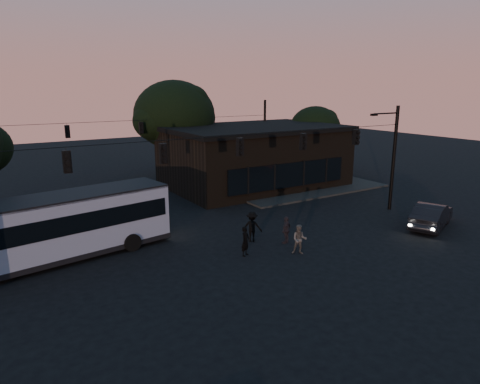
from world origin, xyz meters
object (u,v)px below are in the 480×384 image
building (254,156)px  pedestrian_a (245,241)px  car (431,215)px  pedestrian_b (299,239)px  pedestrian_d (252,227)px  bus (54,225)px  pedestrian_c (286,230)px

building → pedestrian_a: bearing=-125.4°
car → pedestrian_b: 10.12m
pedestrian_a → pedestrian_b: bearing=-55.3°
building → pedestrian_d: bearing=-124.3°
bus → car: bearing=-26.8°
building → pedestrian_b: size_ratio=9.48×
car → pedestrian_d: (-11.17, 3.91, 0.10)m
car → pedestrian_a: (-12.66, 2.31, 0.01)m
pedestrian_a → car: bearing=-38.3°
car → pedestrian_b: pedestrian_b is taller
car → pedestrian_d: 11.83m
car → pedestrian_a: bearing=57.9°
pedestrian_a → pedestrian_d: size_ratio=0.89×
car → pedestrian_c: 10.01m
building → pedestrian_b: 16.90m
bus → pedestrian_b: (11.23, -5.95, -1.09)m
car → pedestrian_a: pedestrian_a is taller
building → car: 16.48m
pedestrian_a → pedestrian_c: bearing=-21.7°
pedestrian_d → pedestrian_c: bearing=-179.8°
building → pedestrian_a: 17.06m
pedestrian_a → pedestrian_c: pedestrian_a is taller
pedestrian_c → pedestrian_d: (-1.51, 1.27, 0.10)m
bus → pedestrian_d: 10.62m
pedestrian_b → pedestrian_c: pedestrian_b is taller
building → car: building is taller
car → pedestrian_b: size_ratio=2.97×
pedestrian_c → pedestrian_a: bearing=-19.5°
building → pedestrian_d: size_ratio=8.56×
bus → pedestrian_d: size_ratio=6.85×
car → pedestrian_c: (-9.65, 2.64, 0.01)m
bus → pedestrian_a: bearing=-36.9°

